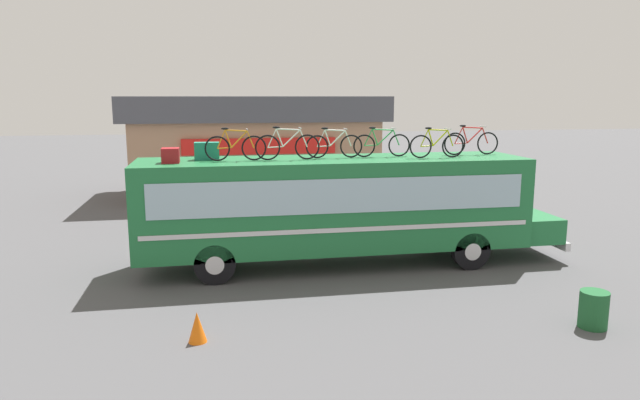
{
  "coord_description": "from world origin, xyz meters",
  "views": [
    {
      "loc": [
        -3.28,
        -15.5,
        4.77
      ],
      "look_at": [
        -0.4,
        0.0,
        1.9
      ],
      "focal_mm": 32.13,
      "sensor_mm": 36.0,
      "label": 1
    }
  ],
  "objects_px": {
    "rooftop_bicycle_1": "(236,147)",
    "rooftop_bicycle_5": "(437,145)",
    "luggage_bag_1": "(171,155)",
    "rooftop_bicycle_3": "(334,145)",
    "trash_bin": "(594,309)",
    "bus": "(340,204)",
    "rooftop_bicycle_6": "(471,142)",
    "traffic_cone": "(197,327)",
    "rooftop_bicycle_4": "(382,144)",
    "luggage_bag_2": "(207,151)",
    "rooftop_bicycle_2": "(287,146)"
  },
  "relations": [
    {
      "from": "rooftop_bicycle_3",
      "to": "traffic_cone",
      "type": "relative_size",
      "value": 2.62
    },
    {
      "from": "luggage_bag_2",
      "to": "rooftop_bicycle_5",
      "type": "relative_size",
      "value": 0.41
    },
    {
      "from": "bus",
      "to": "rooftop_bicycle_4",
      "type": "distance_m",
      "value": 2.09
    },
    {
      "from": "rooftop_bicycle_1",
      "to": "rooftop_bicycle_3",
      "type": "relative_size",
      "value": 1.01
    },
    {
      "from": "rooftop_bicycle_1",
      "to": "rooftop_bicycle_5",
      "type": "xyz_separation_m",
      "value": [
        5.57,
        -0.28,
        -0.01
      ]
    },
    {
      "from": "rooftop_bicycle_3",
      "to": "rooftop_bicycle_5",
      "type": "height_order",
      "value": "rooftop_bicycle_5"
    },
    {
      "from": "trash_bin",
      "to": "rooftop_bicycle_1",
      "type": "bearing_deg",
      "value": 142.98
    },
    {
      "from": "rooftop_bicycle_2",
      "to": "traffic_cone",
      "type": "bearing_deg",
      "value": -117.76
    },
    {
      "from": "bus",
      "to": "rooftop_bicycle_3",
      "type": "bearing_deg",
      "value": 129.72
    },
    {
      "from": "rooftop_bicycle_1",
      "to": "trash_bin",
      "type": "bearing_deg",
      "value": -37.02
    },
    {
      "from": "bus",
      "to": "rooftop_bicycle_1",
      "type": "xyz_separation_m",
      "value": [
        -2.88,
        -0.07,
        1.67
      ]
    },
    {
      "from": "rooftop_bicycle_1",
      "to": "traffic_cone",
      "type": "distance_m",
      "value": 5.64
    },
    {
      "from": "rooftop_bicycle_1",
      "to": "rooftop_bicycle_4",
      "type": "bearing_deg",
      "value": 3.72
    },
    {
      "from": "luggage_bag_1",
      "to": "rooftop_bicycle_5",
      "type": "distance_m",
      "value": 7.26
    },
    {
      "from": "bus",
      "to": "rooftop_bicycle_3",
      "type": "relative_size",
      "value": 7.48
    },
    {
      "from": "rooftop_bicycle_3",
      "to": "trash_bin",
      "type": "bearing_deg",
      "value": -52.01
    },
    {
      "from": "rooftop_bicycle_5",
      "to": "traffic_cone",
      "type": "distance_m",
      "value": 8.46
    },
    {
      "from": "rooftop_bicycle_4",
      "to": "rooftop_bicycle_1",
      "type": "bearing_deg",
      "value": -176.28
    },
    {
      "from": "rooftop_bicycle_4",
      "to": "bus",
      "type": "bearing_deg",
      "value": -170.82
    },
    {
      "from": "rooftop_bicycle_1",
      "to": "luggage_bag_2",
      "type": "bearing_deg",
      "value": 152.19
    },
    {
      "from": "bus",
      "to": "trash_bin",
      "type": "xyz_separation_m",
      "value": [
        4.23,
        -5.42,
        -1.38
      ]
    },
    {
      "from": "luggage_bag_2",
      "to": "trash_bin",
      "type": "distance_m",
      "value": 10.17
    },
    {
      "from": "luggage_bag_2",
      "to": "rooftop_bicycle_6",
      "type": "distance_m",
      "value": 7.66
    },
    {
      "from": "luggage_bag_1",
      "to": "traffic_cone",
      "type": "distance_m",
      "value": 5.34
    },
    {
      "from": "rooftop_bicycle_6",
      "to": "traffic_cone",
      "type": "xyz_separation_m",
      "value": [
        -7.9,
        -4.93,
        -3.12
      ]
    },
    {
      "from": "rooftop_bicycle_6",
      "to": "luggage_bag_1",
      "type": "bearing_deg",
      "value": -176.48
    },
    {
      "from": "rooftop_bicycle_1",
      "to": "trash_bin",
      "type": "xyz_separation_m",
      "value": [
        7.11,
        -5.36,
        -3.04
      ]
    },
    {
      "from": "rooftop_bicycle_4",
      "to": "rooftop_bicycle_5",
      "type": "xyz_separation_m",
      "value": [
        1.44,
        -0.55,
        0.0
      ]
    },
    {
      "from": "rooftop_bicycle_1",
      "to": "rooftop_bicycle_3",
      "type": "distance_m",
      "value": 2.75
    },
    {
      "from": "rooftop_bicycle_5",
      "to": "trash_bin",
      "type": "xyz_separation_m",
      "value": [
        1.53,
        -5.08,
        -3.03
      ]
    },
    {
      "from": "luggage_bag_2",
      "to": "bus",
      "type": "bearing_deg",
      "value": -5.28
    },
    {
      "from": "trash_bin",
      "to": "traffic_cone",
      "type": "height_order",
      "value": "trash_bin"
    },
    {
      "from": "trash_bin",
      "to": "bus",
      "type": "bearing_deg",
      "value": 127.93
    },
    {
      "from": "luggage_bag_1",
      "to": "rooftop_bicycle_5",
      "type": "bearing_deg",
      "value": -0.75
    },
    {
      "from": "luggage_bag_1",
      "to": "rooftop_bicycle_1",
      "type": "relative_size",
      "value": 0.3
    },
    {
      "from": "rooftop_bicycle_1",
      "to": "rooftop_bicycle_6",
      "type": "xyz_separation_m",
      "value": [
        6.9,
        0.34,
        -0.0
      ]
    },
    {
      "from": "luggage_bag_2",
      "to": "trash_bin",
      "type": "relative_size",
      "value": 0.84
    },
    {
      "from": "rooftop_bicycle_3",
      "to": "rooftop_bicycle_6",
      "type": "height_order",
      "value": "rooftop_bicycle_6"
    },
    {
      "from": "luggage_bag_1",
      "to": "luggage_bag_2",
      "type": "relative_size",
      "value": 0.74
    },
    {
      "from": "rooftop_bicycle_3",
      "to": "rooftop_bicycle_4",
      "type": "distance_m",
      "value": 1.39
    },
    {
      "from": "rooftop_bicycle_2",
      "to": "rooftop_bicycle_6",
      "type": "bearing_deg",
      "value": 3.89
    },
    {
      "from": "rooftop_bicycle_6",
      "to": "traffic_cone",
      "type": "distance_m",
      "value": 9.82
    },
    {
      "from": "rooftop_bicycle_5",
      "to": "luggage_bag_1",
      "type": "bearing_deg",
      "value": 179.25
    },
    {
      "from": "rooftop_bicycle_1",
      "to": "rooftop_bicycle_6",
      "type": "distance_m",
      "value": 6.9
    },
    {
      "from": "bus",
      "to": "traffic_cone",
      "type": "distance_m",
      "value": 6.23
    },
    {
      "from": "luggage_bag_1",
      "to": "luggage_bag_2",
      "type": "distance_m",
      "value": 1.09
    },
    {
      "from": "rooftop_bicycle_1",
      "to": "traffic_cone",
      "type": "bearing_deg",
      "value": -102.38
    },
    {
      "from": "rooftop_bicycle_2",
      "to": "rooftop_bicycle_6",
      "type": "height_order",
      "value": "rooftop_bicycle_2"
    },
    {
      "from": "bus",
      "to": "rooftop_bicycle_6",
      "type": "bearing_deg",
      "value": 3.97
    },
    {
      "from": "rooftop_bicycle_4",
      "to": "luggage_bag_1",
      "type": "bearing_deg",
      "value": -175.56
    }
  ]
}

